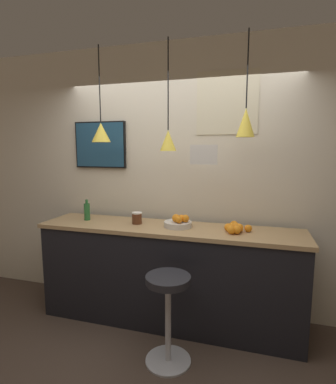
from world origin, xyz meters
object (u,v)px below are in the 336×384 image
(fruit_bowl, at_px, (178,223))
(juice_bottle, at_px, (87,211))
(bar_stool, at_px, (168,303))
(mounted_tv, at_px, (100,145))
(spread_jar, at_px, (137,218))

(fruit_bowl, distance_m, juice_bottle, 1.03)
(bar_stool, xyz_separation_m, juice_bottle, (-1.10, 0.60, 0.58))
(fruit_bowl, height_order, mounted_tv, mounted_tv)
(fruit_bowl, distance_m, mounted_tv, 1.32)
(fruit_bowl, bearing_deg, bar_stool, -83.46)
(juice_bottle, bearing_deg, spread_jar, 0.00)
(juice_bottle, relative_size, mounted_tv, 0.36)
(bar_stool, height_order, juice_bottle, juice_bottle)
(juice_bottle, xyz_separation_m, mounted_tv, (0.01, 0.32, 0.72))
(juice_bottle, distance_m, spread_jar, 0.59)
(fruit_bowl, bearing_deg, mounted_tv, 162.10)
(fruit_bowl, distance_m, spread_jar, 0.45)
(juice_bottle, bearing_deg, mounted_tv, 88.67)
(fruit_bowl, height_order, spread_jar, fruit_bowl)
(bar_stool, distance_m, mounted_tv, 1.93)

